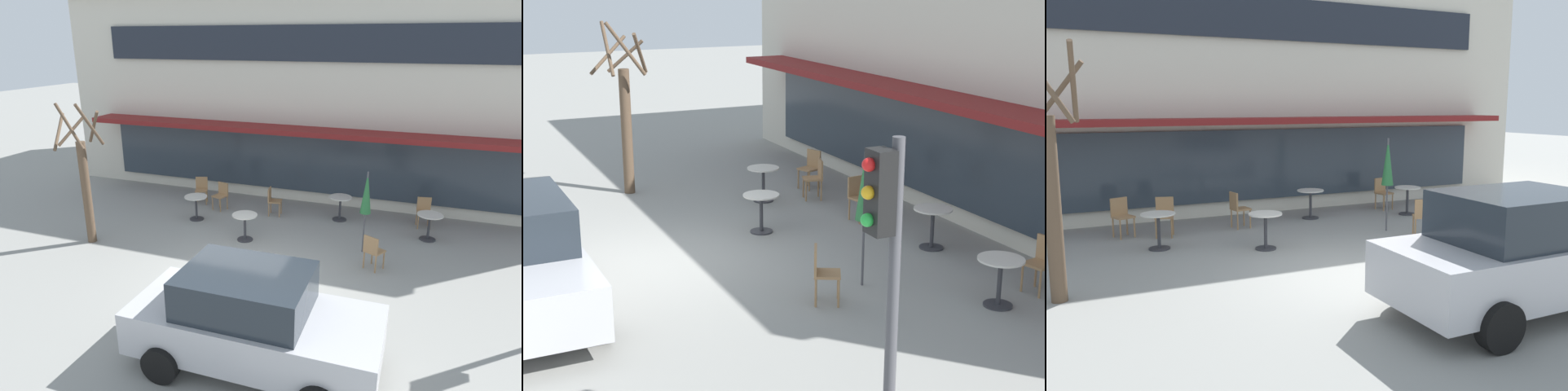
{
  "view_description": "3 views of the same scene",
  "coord_description": "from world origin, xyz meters",
  "views": [
    {
      "loc": [
        3.72,
        -8.8,
        5.35
      ],
      "look_at": [
        -0.65,
        3.01,
        1.1
      ],
      "focal_mm": 32.0,
      "sensor_mm": 36.0,
      "label": 1
    },
    {
      "loc": [
        12.66,
        -3.62,
        4.81
      ],
      "look_at": [
        0.04,
        2.32,
        0.95
      ],
      "focal_mm": 55.0,
      "sensor_mm": 36.0,
      "label": 2
    },
    {
      "loc": [
        -4.78,
        -8.21,
        2.98
      ],
      "look_at": [
        0.56,
        3.21,
        0.89
      ],
      "focal_mm": 38.0,
      "sensor_mm": 36.0,
      "label": 3
    }
  ],
  "objects": [
    {
      "name": "ground_plane",
      "position": [
        0.0,
        0.0,
        0.0
      ],
      "size": [
        80.0,
        80.0,
        0.0
      ],
      "primitive_type": "plane",
      "color": "gray"
    },
    {
      "name": "street_tree",
      "position": [
        -4.8,
        0.68,
        1.76
      ],
      "size": [
        1.3,
        1.29,
        3.87
      ],
      "color": "brown",
      "rests_on": "ground"
    },
    {
      "name": "cafe_chair_2",
      "position": [
        -3.41,
        4.63,
        0.53
      ],
      "size": [
        0.52,
        0.52,
        0.89
      ],
      "color": "#9E754C",
      "rests_on": "ground"
    },
    {
      "name": "cafe_chair_0",
      "position": [
        -2.52,
        4.3,
        0.53
      ],
      "size": [
        0.5,
        0.5,
        0.89
      ],
      "color": "#9E754C",
      "rests_on": "ground"
    },
    {
      "name": "building_facade",
      "position": [
        0.0,
        9.96,
        3.63
      ],
      "size": [
        18.61,
        9.1,
        7.25
      ],
      "color": "beige",
      "rests_on": "ground"
    },
    {
      "name": "cafe_table_by_tree",
      "position": [
        3.96,
        4.04,
        0.52
      ],
      "size": [
        0.7,
        0.7,
        0.76
      ],
      "color": "#333338",
      "rests_on": "ground"
    },
    {
      "name": "cafe_table_near_wall",
      "position": [
        -2.85,
        3.18,
        0.52
      ],
      "size": [
        0.7,
        0.7,
        0.76
      ],
      "color": "#333338",
      "rests_on": "ground"
    },
    {
      "name": "cafe_chair_3",
      "position": [
        2.72,
        1.69,
        0.53
      ],
      "size": [
        0.54,
        0.54,
        0.89
      ],
      "color": "#9E754C",
      "rests_on": "ground"
    },
    {
      "name": "parked_sedan",
      "position": [
        1.25,
        -2.56,
        0.88
      ],
      "size": [
        4.23,
        2.07,
        1.76
      ],
      "color": "#B7B7BC",
      "rests_on": "ground"
    },
    {
      "name": "cafe_chair_4",
      "position": [
        -0.75,
        4.37,
        0.53
      ],
      "size": [
        0.45,
        0.45,
        0.89
      ],
      "color": "#9E754C",
      "rests_on": "ground"
    },
    {
      "name": "cafe_table_streetside",
      "position": [
        -0.84,
        2.25,
        0.52
      ],
      "size": [
        0.7,
        0.7,
        0.76
      ],
      "color": "#333338",
      "rests_on": "ground"
    },
    {
      "name": "cafe_table_mid_patio",
      "position": [
        1.34,
        4.68,
        0.52
      ],
      "size": [
        0.7,
        0.7,
        0.76
      ],
      "color": "#333338",
      "rests_on": "ground"
    },
    {
      "name": "patio_umbrella_green_folded",
      "position": [
        2.36,
        2.61,
        1.63
      ],
      "size": [
        0.28,
        0.28,
        2.2
      ],
      "color": "#4C4C51",
      "rests_on": "ground"
    },
    {
      "name": "cafe_chair_1",
      "position": [
        3.78,
        5.02,
        0.53
      ],
      "size": [
        0.46,
        0.46,
        0.89
      ],
      "color": "#9E754C",
      "rests_on": "ground"
    }
  ]
}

